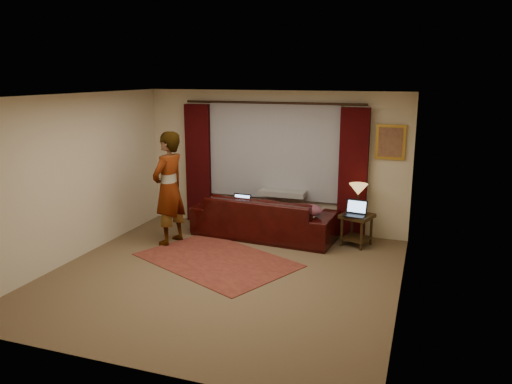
% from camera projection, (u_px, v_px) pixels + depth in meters
% --- Properties ---
extents(floor, '(5.00, 5.00, 0.01)m').
position_uv_depth(floor, '(223.00, 276.00, 7.34)').
color(floor, brown).
rests_on(floor, ground).
extents(ceiling, '(5.00, 5.00, 0.02)m').
position_uv_depth(ceiling, '(220.00, 96.00, 6.74)').
color(ceiling, silver).
rests_on(ceiling, ground).
extents(wall_back, '(5.00, 0.02, 2.60)m').
position_uv_depth(wall_back, '(274.00, 161.00, 9.34)').
color(wall_back, beige).
rests_on(wall_back, ground).
extents(wall_front, '(5.00, 0.02, 2.60)m').
position_uv_depth(wall_front, '(118.00, 245.00, 4.74)').
color(wall_front, beige).
rests_on(wall_front, ground).
extents(wall_left, '(0.02, 5.00, 2.60)m').
position_uv_depth(wall_left, '(75.00, 178.00, 7.84)').
color(wall_left, beige).
rests_on(wall_left, ground).
extents(wall_right, '(0.02, 5.00, 2.60)m').
position_uv_depth(wall_right, '(405.00, 204.00, 6.24)').
color(wall_right, beige).
rests_on(wall_right, ground).
extents(sheer_curtain, '(2.50, 0.05, 1.80)m').
position_uv_depth(sheer_curtain, '(273.00, 151.00, 9.23)').
color(sheer_curtain, gray).
rests_on(sheer_curtain, wall_back).
extents(drape_left, '(0.50, 0.14, 2.30)m').
position_uv_depth(drape_left, '(199.00, 164.00, 9.74)').
color(drape_left, black).
rests_on(drape_left, floor).
extents(drape_right, '(0.50, 0.14, 2.30)m').
position_uv_depth(drape_right, '(353.00, 173.00, 8.78)').
color(drape_right, black).
rests_on(drape_right, floor).
extents(curtain_rod, '(0.04, 0.04, 3.40)m').
position_uv_depth(curtain_rod, '(272.00, 103.00, 8.99)').
color(curtain_rod, black).
rests_on(curtain_rod, wall_back).
extents(picture_frame, '(0.50, 0.04, 0.60)m').
position_uv_depth(picture_frame, '(391.00, 142.00, 8.53)').
color(picture_frame, '#B6882D').
rests_on(picture_frame, wall_back).
extents(sofa, '(2.64, 1.30, 1.04)m').
position_uv_depth(sofa, '(265.00, 209.00, 8.99)').
color(sofa, black).
rests_on(sofa, floor).
extents(throw_blanket, '(0.85, 0.34, 0.10)m').
position_uv_depth(throw_blanket, '(283.00, 178.00, 9.08)').
color(throw_blanket, gray).
rests_on(throw_blanket, sofa).
extents(clothing_pile, '(0.54, 0.46, 0.20)m').
position_uv_depth(clothing_pile, '(309.00, 211.00, 8.50)').
color(clothing_pile, brown).
rests_on(clothing_pile, sofa).
extents(laptop_sofa, '(0.35, 0.38, 0.24)m').
position_uv_depth(laptop_sofa, '(239.00, 202.00, 8.96)').
color(laptop_sofa, black).
rests_on(laptop_sofa, sofa).
extents(area_rug, '(2.85, 2.46, 0.01)m').
position_uv_depth(area_rug, '(217.00, 260.00, 7.92)').
color(area_rug, maroon).
rests_on(area_rug, floor).
extents(end_table, '(0.61, 0.61, 0.56)m').
position_uv_depth(end_table, '(357.00, 230.00, 8.57)').
color(end_table, black).
rests_on(end_table, floor).
extents(tiffany_lamp, '(0.37, 0.37, 0.51)m').
position_uv_depth(tiffany_lamp, '(358.00, 198.00, 8.54)').
color(tiffany_lamp, olive).
rests_on(tiffany_lamp, end_table).
extents(laptop_table, '(0.40, 0.43, 0.26)m').
position_uv_depth(laptop_table, '(355.00, 209.00, 8.36)').
color(laptop_table, black).
rests_on(laptop_table, end_table).
extents(person, '(0.67, 0.67, 1.96)m').
position_uv_depth(person, '(169.00, 188.00, 8.53)').
color(person, gray).
rests_on(person, floor).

